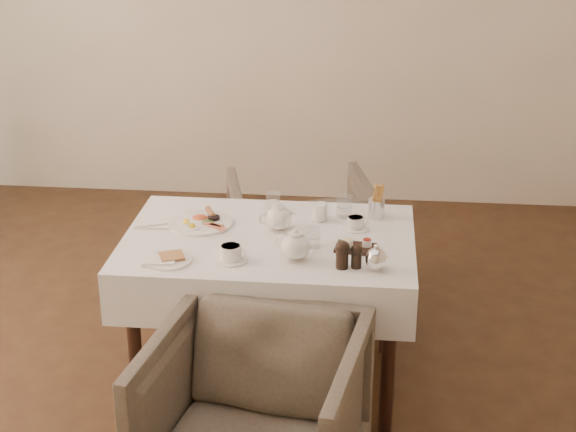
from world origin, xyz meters
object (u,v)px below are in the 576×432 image
(armchair_near, at_px, (255,420))
(breakfast_plate, at_px, (201,222))
(armchair_far, at_px, (301,243))
(table, at_px, (269,261))
(teapot_centre, at_px, (278,216))

(armchair_near, height_order, breakfast_plate, breakfast_plate)
(armchair_far, relative_size, breakfast_plate, 2.66)
(armchair_near, distance_m, armchair_far, 1.63)
(table, relative_size, breakfast_plate, 4.39)
(armchair_far, xyz_separation_m, teapot_centre, (-0.04, -0.75, 0.47))
(armchair_near, relative_size, teapot_centre, 4.65)
(breakfast_plate, bearing_deg, armchair_near, -67.91)
(table, height_order, armchair_near, table)
(armchair_near, bearing_deg, breakfast_plate, 121.41)
(table, bearing_deg, breakfast_plate, 160.71)
(table, distance_m, armchair_far, 0.89)
(table, bearing_deg, teapot_centre, 68.77)
(breakfast_plate, relative_size, teapot_centre, 1.73)
(teapot_centre, bearing_deg, armchair_far, 62.53)
(teapot_centre, bearing_deg, table, -135.54)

